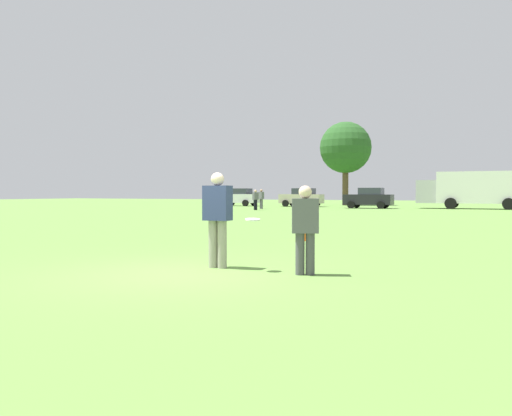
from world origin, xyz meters
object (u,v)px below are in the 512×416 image
(traffic_cone, at_px, (304,233))
(parked_car_mid_left, at_px, (302,197))
(bystander_sideline_watcher, at_px, (261,198))
(bystander_far_jogger, at_px, (255,199))
(player_thrower, at_px, (218,214))
(player_defender, at_px, (305,225))
(parked_car_near_left, at_px, (239,197))
(box_truck, at_px, (472,188))
(parked_car_center, at_px, (369,198))
(frisbee, at_px, (253,220))

(traffic_cone, distance_m, parked_car_mid_left, 36.94)
(bystander_sideline_watcher, xyz_separation_m, bystander_far_jogger, (0.94, -3.17, -0.03))
(parked_car_mid_left, bearing_deg, traffic_cone, -69.67)
(player_thrower, xyz_separation_m, player_defender, (1.78, -0.09, -0.15))
(parked_car_near_left, distance_m, bystander_sideline_watcher, 9.91)
(parked_car_near_left, height_order, bystander_sideline_watcher, parked_car_near_left)
(parked_car_near_left, relative_size, box_truck, 0.49)
(parked_car_center, xyz_separation_m, bystander_sideline_watcher, (-8.11, -5.23, 0.03))
(frisbee, xyz_separation_m, parked_car_mid_left, (-14.06, 40.69, -0.01))
(player_thrower, relative_size, parked_car_center, 0.43)
(traffic_cone, bearing_deg, player_thrower, -85.59)
(traffic_cone, distance_m, parked_car_near_left, 39.72)
(frisbee, relative_size, bystander_sideline_watcher, 0.16)
(parked_car_mid_left, height_order, box_truck, box_truck)
(box_truck, bearing_deg, parked_car_near_left, 178.99)
(parked_car_near_left, relative_size, parked_car_center, 1.00)
(box_truck, bearing_deg, traffic_cone, -94.75)
(frisbee, relative_size, parked_car_near_left, 0.06)
(traffic_cone, relative_size, parked_car_mid_left, 0.11)
(player_defender, distance_m, traffic_cone, 6.49)
(parked_car_near_left, bearing_deg, traffic_cone, -60.15)
(player_thrower, height_order, bystander_sideline_watcher, player_thrower)
(player_thrower, bearing_deg, bystander_far_jogger, 114.02)
(parked_car_mid_left, relative_size, bystander_sideline_watcher, 2.50)
(frisbee, relative_size, bystander_far_jogger, 0.17)
(player_thrower, xyz_separation_m, parked_car_center, (-5.96, 37.87, -0.09))
(bystander_sideline_watcher, bearing_deg, parked_car_mid_left, 84.36)
(parked_car_near_left, height_order, parked_car_mid_left, same)
(player_defender, bearing_deg, parked_car_near_left, 118.52)
(parked_car_center, distance_m, bystander_sideline_watcher, 9.65)
(player_defender, relative_size, box_truck, 0.18)
(box_truck, xyz_separation_m, bystander_far_jogger, (-15.50, -10.55, -0.83))
(traffic_cone, height_order, box_truck, box_truck)
(box_truck, bearing_deg, parked_car_center, -165.57)
(box_truck, bearing_deg, parked_car_mid_left, 177.88)
(traffic_cone, height_order, parked_car_mid_left, parked_car_mid_left)
(bystander_sideline_watcher, bearing_deg, frisbee, -65.60)
(parked_car_center, relative_size, bystander_far_jogger, 2.58)
(player_defender, bearing_deg, parked_car_center, 101.53)
(player_defender, relative_size, parked_car_near_left, 0.37)
(parked_car_mid_left, relative_size, bystander_far_jogger, 2.58)
(box_truck, relative_size, bystander_sideline_watcher, 5.05)
(parked_car_near_left, bearing_deg, player_thrower, -63.41)
(frisbee, xyz_separation_m, bystander_far_jogger, (-13.91, 29.56, -0.01))
(parked_car_center, height_order, bystander_sideline_watcher, parked_car_center)
(parked_car_near_left, bearing_deg, bystander_sideline_watcher, -51.64)
(player_defender, height_order, bystander_sideline_watcher, bystander_sideline_watcher)
(parked_car_center, bearing_deg, bystander_sideline_watcher, -147.19)
(traffic_cone, distance_m, parked_car_center, 32.39)
(parked_car_center, bearing_deg, parked_car_near_left, 169.90)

